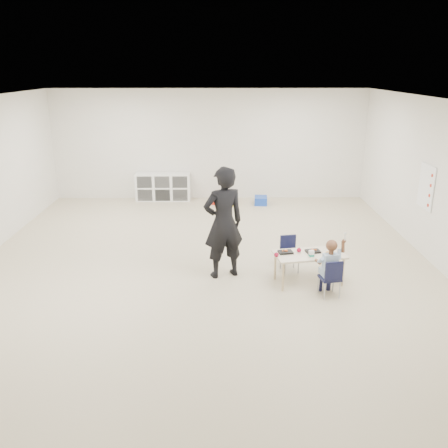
{
  "coord_description": "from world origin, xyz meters",
  "views": [
    {
      "loc": [
        0.27,
        -7.65,
        3.29
      ],
      "look_at": [
        0.33,
        -0.29,
        0.85
      ],
      "focal_mm": 38.0,
      "sensor_mm": 36.0,
      "label": 1
    }
  ],
  "objects_px": {
    "adult": "(223,223)",
    "cubby_shelf": "(163,187)",
    "chair_near": "(330,277)",
    "child": "(331,267)",
    "table": "(309,268)"
  },
  "relations": [
    {
      "from": "table",
      "to": "adult",
      "type": "distance_m",
      "value": 1.53
    },
    {
      "from": "child",
      "to": "cubby_shelf",
      "type": "height_order",
      "value": "child"
    },
    {
      "from": "chair_near",
      "to": "adult",
      "type": "distance_m",
      "value": 1.86
    },
    {
      "from": "table",
      "to": "adult",
      "type": "bearing_deg",
      "value": 157.9
    },
    {
      "from": "cubby_shelf",
      "to": "adult",
      "type": "xyz_separation_m",
      "value": [
        1.52,
        -4.73,
        0.57
      ]
    },
    {
      "from": "adult",
      "to": "cubby_shelf",
      "type": "bearing_deg",
      "value": -93.28
    },
    {
      "from": "chair_near",
      "to": "cubby_shelf",
      "type": "xyz_separation_m",
      "value": [
        -3.11,
        5.47,
        0.05
      ]
    },
    {
      "from": "child",
      "to": "adult",
      "type": "distance_m",
      "value": 1.81
    },
    {
      "from": "table",
      "to": "child",
      "type": "relative_size",
      "value": 1.24
    },
    {
      "from": "cubby_shelf",
      "to": "table",
      "type": "bearing_deg",
      "value": -60.16
    },
    {
      "from": "chair_near",
      "to": "child",
      "type": "distance_m",
      "value": 0.17
    },
    {
      "from": "chair_near",
      "to": "child",
      "type": "height_order",
      "value": "child"
    },
    {
      "from": "table",
      "to": "adult",
      "type": "height_order",
      "value": "adult"
    },
    {
      "from": "chair_near",
      "to": "child",
      "type": "relative_size",
      "value": 0.63
    },
    {
      "from": "table",
      "to": "cubby_shelf",
      "type": "distance_m",
      "value": 5.78
    }
  ]
}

